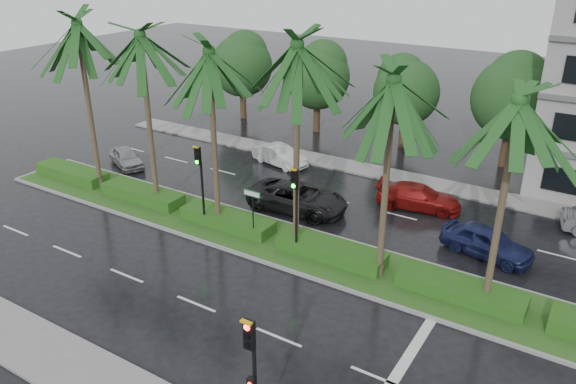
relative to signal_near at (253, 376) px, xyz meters
The scene contains 17 objects.
ground 11.42m from the signal_near, 122.58° to the left, with size 120.00×120.00×0.00m, color black.
near_sidewalk 6.53m from the signal_near, behind, with size 40.00×2.40×0.12m, color slate.
far_sidewalk 22.35m from the signal_near, 105.67° to the left, with size 40.00×2.00×0.12m, color slate.
median 12.24m from the signal_near, 120.00° to the left, with size 36.00×4.00×0.15m.
hedge 12.17m from the signal_near, 120.00° to the left, with size 35.20×1.40×0.60m.
lane_markings 9.76m from the signal_near, 108.30° to the left, with size 34.00×13.06×0.01m.
palm_row 14.01m from the signal_near, 124.88° to the left, with size 26.30×4.20×10.26m.
signal_near is the anchor object (origin of this frame).
signal_median_left 13.93m from the signal_near, 135.91° to the left, with size 0.34×0.42×4.36m.
signal_median_right 10.69m from the signal_near, 114.91° to the left, with size 0.34×0.42×4.36m.
street_sign 12.11m from the signal_near, 125.34° to the left, with size 0.95×0.09×2.60m.
bg_trees 27.45m from the signal_near, 99.62° to the left, with size 33.25×5.57×8.04m.
car_silver 24.34m from the signal_near, 145.28° to the left, with size 3.57×1.44×1.22m, color #999BA0.
car_white 22.55m from the signal_near, 120.78° to the left, with size 3.94×1.38×1.30m, color silver.
car_darkgrey 15.81m from the signal_near, 116.46° to the left, with size 5.51×2.54×1.53m, color black.
car_red 17.99m from the signal_near, 94.81° to the left, with size 4.61×1.88×1.34m, color maroon.
car_blue 14.98m from the signal_near, 78.36° to the left, with size 4.27×1.72×1.45m, color navy.
Camera 1 is at (13.22, -19.13, 13.49)m, focal length 35.00 mm.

